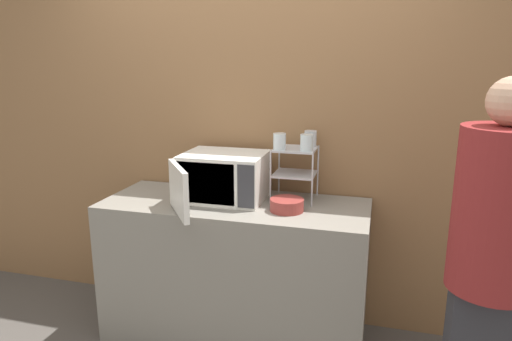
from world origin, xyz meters
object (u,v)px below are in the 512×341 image
object	(u,v)px
dish_rack	(295,163)
glass_front_right	(307,143)
microwave	(223,177)
bowl	(287,205)
glass_back_right	(310,139)
glass_front_left	(280,141)
person	(493,253)

from	to	relation	value
dish_rack	glass_front_right	size ratio (longest dim) A/B	3.29
microwave	glass_front_right	distance (m)	0.57
bowl	glass_back_right	bearing A→B (deg)	76.00
microwave	glass_front_right	size ratio (longest dim) A/B	7.35
glass_front_left	glass_front_right	xyz separation A→B (m)	(0.16, 0.00, 0.00)
dish_rack	person	size ratio (longest dim) A/B	0.19
microwave	glass_front_left	world-z (taller)	glass_front_left
bowl	person	size ratio (longest dim) A/B	0.12
glass_front_right	glass_back_right	bearing A→B (deg)	90.18
glass_back_right	glass_front_right	size ratio (longest dim) A/B	1.00
microwave	glass_front_left	distance (m)	0.42
dish_rack	microwave	bearing A→B (deg)	-164.21
glass_front_left	glass_back_right	size ratio (longest dim) A/B	1.00
bowl	person	xyz separation A→B (m)	(1.00, -0.45, 0.01)
microwave	glass_back_right	distance (m)	0.60
glass_front_left	person	xyz separation A→B (m)	(1.08, -0.61, -0.33)
microwave	glass_front_left	bearing A→B (deg)	7.86
glass_front_left	glass_back_right	bearing A→B (deg)	42.89
bowl	glass_front_left	bearing A→B (deg)	117.14
glass_front_left	person	size ratio (longest dim) A/B	0.06
glass_front_left	glass_front_right	world-z (taller)	same
glass_back_right	glass_front_right	distance (m)	0.15
glass_front_left	bowl	size ratio (longest dim) A/B	0.51
dish_rack	glass_back_right	world-z (taller)	glass_back_right
microwave	glass_back_right	size ratio (longest dim) A/B	7.35
glass_front_right	bowl	bearing A→B (deg)	-115.18
glass_front_left	bowl	distance (m)	0.39
glass_back_right	bowl	xyz separation A→B (m)	(-0.08, -0.32, -0.34)
person	bowl	bearing A→B (deg)	155.83
microwave	dish_rack	xyz separation A→B (m)	(0.43, 0.12, 0.09)
glass_back_right	bowl	size ratio (longest dim) A/B	0.51
dish_rack	glass_back_right	distance (m)	0.18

